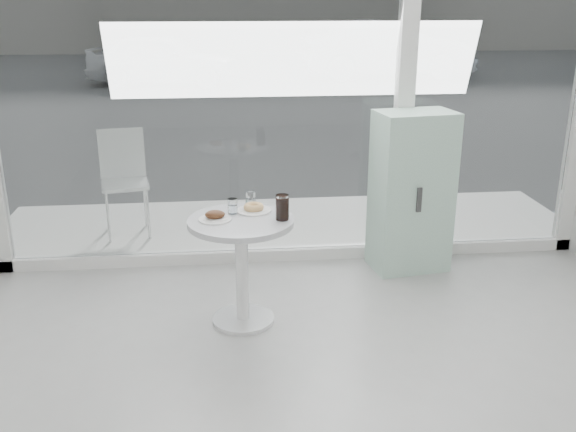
{
  "coord_description": "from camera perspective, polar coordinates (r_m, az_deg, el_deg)",
  "views": [
    {
      "loc": [
        -0.6,
        -2.18,
        2.2
      ],
      "look_at": [
        -0.2,
        1.7,
        0.85
      ],
      "focal_mm": 40.0,
      "sensor_mm": 36.0,
      "label": 1
    }
  ],
  "objects": [
    {
      "name": "street",
      "position": [
        18.32,
        -4.09,
        12.17
      ],
      "size": [
        40.0,
        24.0,
        0.0
      ],
      "primitive_type": "cube",
      "color": "#3E3E3E",
      "rests_on": "ground"
    },
    {
      "name": "main_table",
      "position": [
        4.4,
        -4.16,
        -2.97
      ],
      "size": [
        0.72,
        0.72,
        0.77
      ],
      "color": "white",
      "rests_on": "ground"
    },
    {
      "name": "car_silver",
      "position": [
        18.27,
        8.69,
        14.41
      ],
      "size": [
        4.72,
        1.82,
        1.54
      ],
      "primitive_type": "imported",
      "rotation": [
        0.0,
        0.0,
        1.61
      ],
      "color": "#AAADB2",
      "rests_on": "street"
    },
    {
      "name": "room_shell",
      "position": [
        1.75,
        14.49,
        8.77
      ],
      "size": [
        6.0,
        6.0,
        6.0
      ],
      "color": "white",
      "rests_on": "ground"
    },
    {
      "name": "patio_deck",
      "position": [
        6.39,
        -0.16,
        -0.79
      ],
      "size": [
        5.6,
        1.6,
        0.05
      ],
      "primitive_type": "cube",
      "color": "white",
      "rests_on": "ground"
    },
    {
      "name": "plate_donut",
      "position": [
        4.47,
        -3.07,
        0.67
      ],
      "size": [
        0.24,
        0.24,
        0.06
      ],
      "color": "white",
      "rests_on": "main_table"
    },
    {
      "name": "water_tumbler_b",
      "position": [
        4.55,
        -3.34,
        1.41
      ],
      "size": [
        0.07,
        0.07,
        0.11
      ],
      "color": "white",
      "rests_on": "main_table"
    },
    {
      "name": "car_white",
      "position": [
        16.99,
        -11.02,
        13.51
      ],
      "size": [
        3.97,
        2.13,
        1.28
      ],
      "primitive_type": "imported",
      "rotation": [
        0.0,
        0.0,
        1.4
      ],
      "color": "silver",
      "rests_on": "street"
    },
    {
      "name": "mint_cabinet",
      "position": [
        5.37,
        10.91,
        2.11
      ],
      "size": [
        0.67,
        0.5,
        1.33
      ],
      "rotation": [
        0.0,
        0.0,
        0.15
      ],
      "color": "#91BAA5",
      "rests_on": "ground"
    },
    {
      "name": "water_tumbler_a",
      "position": [
        4.42,
        -4.95,
        0.8
      ],
      "size": [
        0.07,
        0.07,
        0.11
      ],
      "color": "white",
      "rests_on": "main_table"
    },
    {
      "name": "patio_chair",
      "position": [
        6.2,
        -14.37,
        3.56
      ],
      "size": [
        0.49,
        0.49,
        0.97
      ],
      "rotation": [
        0.0,
        0.0,
        0.18
      ],
      "color": "white",
      "rests_on": "patio_deck"
    },
    {
      "name": "plate_fritter",
      "position": [
        4.31,
        -6.46,
        -0.03
      ],
      "size": [
        0.22,
        0.22,
        0.07
      ],
      "color": "white",
      "rests_on": "main_table"
    },
    {
      "name": "cola_glass",
      "position": [
        4.28,
        -0.51,
        0.73
      ],
      "size": [
        0.09,
        0.09,
        0.17
      ],
      "color": "white",
      "rests_on": "main_table"
    },
    {
      "name": "storefront",
      "position": [
        5.25,
        1.56,
        13.74
      ],
      "size": [
        5.0,
        0.14,
        3.0
      ],
      "color": "white",
      "rests_on": "ground"
    }
  ]
}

